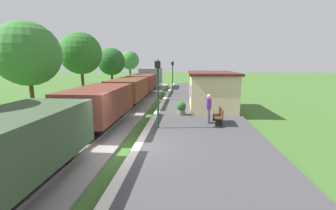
# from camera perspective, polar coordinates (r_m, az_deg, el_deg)

# --- Properties ---
(ground_plane) EXTENTS (160.00, 160.00, 0.00)m
(ground_plane) POSITION_cam_1_polar(r_m,az_deg,el_deg) (10.01, -9.95, -11.43)
(ground_plane) COLOR #3D6628
(platform_slab) EXTENTS (6.00, 60.00, 0.25)m
(platform_slab) POSITION_cam_1_polar(r_m,az_deg,el_deg) (9.71, 9.05, -11.32)
(platform_slab) COLOR #424244
(platform_slab) RESTS_ON ground
(platform_edge_stripe) EXTENTS (0.36, 60.00, 0.01)m
(platform_edge_stripe) POSITION_cam_1_polar(r_m,az_deg,el_deg) (9.83, -7.70, -10.19)
(platform_edge_stripe) COLOR silver
(platform_edge_stripe) RESTS_ON platform_slab
(track_ballast) EXTENTS (3.80, 60.00, 0.12)m
(track_ballast) POSITION_cam_1_polar(r_m,az_deg,el_deg) (10.81, -22.58, -10.07)
(track_ballast) COLOR gray
(track_ballast) RESTS_ON ground
(rail_near) EXTENTS (0.07, 60.00, 0.14)m
(rail_near) POSITION_cam_1_polar(r_m,az_deg,el_deg) (10.47, -19.06, -9.75)
(rail_near) COLOR slate
(rail_near) RESTS_ON track_ballast
(rail_far) EXTENTS (0.07, 60.00, 0.14)m
(rail_far) POSITION_cam_1_polar(r_m,az_deg,el_deg) (11.11, -25.98, -9.08)
(rail_far) COLOR slate
(rail_far) RESTS_ON track_ballast
(freight_train) EXTENTS (2.50, 32.60, 2.72)m
(freight_train) POSITION_cam_1_polar(r_m,az_deg,el_deg) (20.02, -9.52, 4.02)
(freight_train) COLOR #384C33
(freight_train) RESTS_ON rail_near
(station_hut) EXTENTS (3.50, 5.80, 2.78)m
(station_hut) POSITION_cam_1_polar(r_m,az_deg,el_deg) (17.79, 10.86, 3.77)
(station_hut) COLOR beige
(station_hut) RESTS_ON platform_slab
(bench_near_hut) EXTENTS (0.42, 1.50, 0.91)m
(bench_near_hut) POSITION_cam_1_polar(r_m,az_deg,el_deg) (13.35, 12.70, -2.64)
(bench_near_hut) COLOR #422819
(bench_near_hut) RESTS_ON platform_slab
(person_waiting) EXTENTS (0.26, 0.39, 1.71)m
(person_waiting) POSITION_cam_1_polar(r_m,az_deg,el_deg) (13.26, 10.24, -0.59)
(person_waiting) COLOR #474C66
(person_waiting) RESTS_ON platform_slab
(potted_planter) EXTENTS (0.64, 0.64, 0.92)m
(potted_planter) POSITION_cam_1_polar(r_m,az_deg,el_deg) (15.23, 3.40, -0.75)
(potted_planter) COLOR slate
(potted_planter) RESTS_ON platform_slab
(lamp_post_near) EXTENTS (0.28, 0.28, 3.70)m
(lamp_post_near) POSITION_cam_1_polar(r_m,az_deg,el_deg) (11.82, -2.60, 6.13)
(lamp_post_near) COLOR #193823
(lamp_post_near) RESTS_ON platform_slab
(lamp_post_far) EXTENTS (0.28, 0.28, 3.70)m
(lamp_post_far) POSITION_cam_1_polar(r_m,az_deg,el_deg) (25.56, 1.17, 8.59)
(lamp_post_far) COLOR #193823
(lamp_post_far) RESTS_ON platform_slab
(tree_trackside_mid) EXTENTS (4.33, 4.33, 6.48)m
(tree_trackside_mid) POSITION_cam_1_polar(r_m,az_deg,el_deg) (18.32, -31.97, 10.88)
(tree_trackside_mid) COLOR #4C3823
(tree_trackside_mid) RESTS_ON ground
(tree_trackside_far) EXTENTS (3.93, 3.93, 6.56)m
(tree_trackside_far) POSITION_cam_1_polar(r_m,az_deg,el_deg) (23.34, -21.19, 12.07)
(tree_trackside_far) COLOR #4C3823
(tree_trackside_far) RESTS_ON ground
(tree_field_left) EXTENTS (3.19, 3.19, 5.44)m
(tree_field_left) POSITION_cam_1_polar(r_m,az_deg,el_deg) (27.71, -14.14, 10.58)
(tree_field_left) COLOR #4C3823
(tree_field_left) RESTS_ON ground
(tree_field_distant) EXTENTS (2.80, 2.80, 5.48)m
(tree_field_distant) POSITION_cam_1_polar(r_m,az_deg,el_deg) (35.48, -9.64, 11.06)
(tree_field_distant) COLOR #4C3823
(tree_field_distant) RESTS_ON ground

